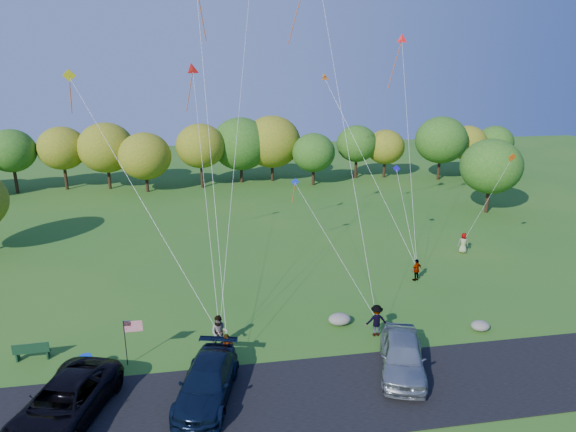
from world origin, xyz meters
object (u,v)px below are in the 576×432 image
(flyer_d, at_px, (417,270))
(trash_barrel, at_px, (86,365))
(minivan_dark, at_px, (64,403))
(flyer_a, at_px, (227,350))
(flyer_e, at_px, (463,243))
(minivan_navy, at_px, (207,382))
(flyer_c, at_px, (376,320))
(park_bench, at_px, (32,351))
(flyer_b, at_px, (219,332))
(minivan_silver, at_px, (402,356))

(flyer_d, xyz_separation_m, trash_barrel, (-20.52, -7.82, -0.31))
(minivan_dark, relative_size, flyer_d, 3.89)
(flyer_a, bearing_deg, flyer_e, 20.26)
(minivan_navy, distance_m, flyer_d, 18.22)
(minivan_navy, bearing_deg, flyer_c, 37.81)
(flyer_d, xyz_separation_m, park_bench, (-23.53, -6.09, -0.27))
(flyer_a, height_order, park_bench, flyer_a)
(minivan_dark, distance_m, flyer_c, 16.14)
(minivan_navy, height_order, flyer_d, minivan_navy)
(minivan_dark, xyz_separation_m, flyer_d, (20.70, 11.32, -0.12))
(minivan_dark, distance_m, flyer_e, 30.89)
(trash_barrel, bearing_deg, flyer_e, 24.96)
(flyer_a, relative_size, flyer_c, 0.93)
(minivan_dark, height_order, flyer_d, minivan_dark)
(flyer_c, height_order, flyer_e, flyer_c)
(minivan_dark, relative_size, minivan_navy, 1.12)
(minivan_dark, height_order, flyer_e, minivan_dark)
(flyer_a, bearing_deg, minivan_navy, -125.46)
(flyer_b, distance_m, flyer_c, 8.70)
(flyer_d, distance_m, trash_barrel, 21.96)
(park_bench, height_order, trash_barrel, park_bench)
(minivan_dark, xyz_separation_m, flyer_c, (15.46, 4.65, 0.00))
(minivan_dark, relative_size, minivan_silver, 1.18)
(minivan_navy, bearing_deg, minivan_silver, 16.96)
(minivan_silver, relative_size, park_bench, 2.96)
(flyer_a, distance_m, flyer_d, 15.91)
(park_bench, bearing_deg, flyer_d, 12.57)
(minivan_silver, bearing_deg, flyer_a, -175.77)
(minivan_silver, xyz_separation_m, flyer_e, (11.02, 14.79, -0.13))
(minivan_dark, bearing_deg, flyer_b, 52.37)
(minivan_navy, relative_size, flyer_e, 3.37)
(flyer_c, distance_m, flyer_e, 15.72)
(minivan_navy, relative_size, flyer_d, 3.49)
(minivan_silver, bearing_deg, minivan_navy, -159.06)
(flyer_c, bearing_deg, flyer_d, -126.03)
(minivan_dark, bearing_deg, park_bench, 135.83)
(minivan_dark, bearing_deg, trash_barrel, 104.51)
(flyer_d, distance_m, flyer_e, 7.36)
(minivan_navy, xyz_separation_m, park_bench, (-8.85, 4.70, -0.34))
(flyer_d, bearing_deg, flyer_a, 6.57)
(minivan_dark, distance_m, trash_barrel, 3.53)
(minivan_silver, relative_size, flyer_e, 3.19)
(trash_barrel, bearing_deg, flyer_b, 10.51)
(minivan_dark, relative_size, trash_barrel, 6.42)
(minivan_navy, distance_m, flyer_e, 25.58)
(minivan_navy, relative_size, trash_barrel, 5.75)
(flyer_d, bearing_deg, trash_barrel, -3.72)
(minivan_dark, xyz_separation_m, minivan_navy, (6.02, 0.53, -0.06))
(flyer_b, xyz_separation_m, trash_barrel, (-6.58, -1.22, -0.48))
(minivan_silver, distance_m, flyer_d, 11.56)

